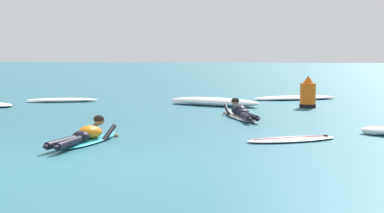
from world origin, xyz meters
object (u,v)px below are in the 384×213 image
object	(u,v)px
surfer_near	(87,136)
surfer_far	(240,113)
drifting_surfboard	(292,139)
channel_marker_buoy	(308,95)

from	to	relation	value
surfer_near	surfer_far	world-z (taller)	same
drifting_surfboard	channel_marker_buoy	distance (m)	6.30
surfer_near	channel_marker_buoy	distance (m)	8.52
surfer_near	channel_marker_buoy	size ratio (longest dim) A/B	2.36
channel_marker_buoy	surfer_near	bearing A→B (deg)	-125.49
drifting_surfboard	channel_marker_buoy	xyz separation A→B (m)	(0.95, 6.22, 0.37)
surfer_near	channel_marker_buoy	xyz separation A→B (m)	(4.94, 6.93, 0.26)
drifting_surfboard	channel_marker_buoy	world-z (taller)	channel_marker_buoy
surfer_near	drifting_surfboard	bearing A→B (deg)	10.11
surfer_near	surfer_far	xyz separation A→B (m)	(2.89, 4.20, -0.01)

